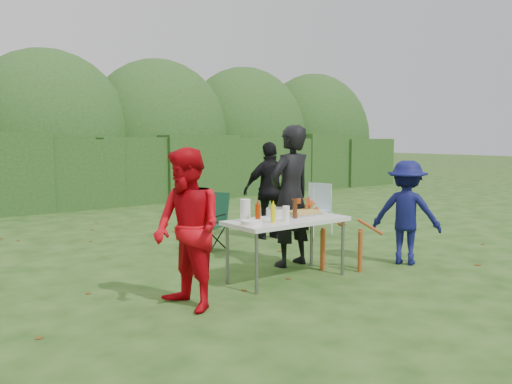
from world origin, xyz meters
TOP-DOWN VIEW (x-y plane):
  - ground at (0.00, 0.00)m, footprint 80.00×80.00m
  - hedge_row at (0.00, 8.00)m, footprint 22.00×1.40m
  - shrub_backdrop at (0.00, 9.60)m, footprint 20.00×2.60m
  - folding_table at (-0.17, -0.12)m, footprint 1.50×0.70m
  - person_cook at (0.32, 0.38)m, footprint 0.72×0.50m
  - person_red_jacket at (-1.71, -0.38)m, footprint 0.67×0.83m
  - person_black_puffy at (1.33, 2.03)m, footprint 1.03×0.66m
  - child at (1.63, -0.50)m, footprint 0.90×1.05m
  - dog at (0.69, -0.20)m, footprint 0.92×0.97m
  - camping_chair at (-0.02, 1.88)m, footprint 0.73×0.73m
  - lawn_chair at (2.18, 1.88)m, footprint 0.64×0.64m
  - food_tray at (0.18, -0.01)m, footprint 0.45×0.30m
  - focaccia_bread at (0.18, -0.01)m, footprint 0.40×0.26m
  - mustard_bottle at (-0.48, -0.23)m, footprint 0.06×0.06m
  - ketchup_bottle at (-0.66, -0.17)m, footprint 0.06×0.06m
  - beer_bottle at (-0.07, -0.15)m, footprint 0.06×0.06m
  - paper_towel_roll at (-0.69, 0.03)m, footprint 0.12×0.12m
  - cup_stack at (-0.31, -0.25)m, footprint 0.08×0.08m
  - pasta_bowl at (-0.13, 0.13)m, footprint 0.26×0.26m
  - plate_stack at (-0.78, -0.21)m, footprint 0.24×0.24m

SIDE VIEW (x-z plane):
  - ground at x=0.00m, z-range 0.00..0.00m
  - camping_chair at x=-0.02m, z-range 0.00..0.87m
  - lawn_chair at x=2.18m, z-range 0.00..0.90m
  - dog at x=0.69m, z-range 0.00..0.91m
  - folding_table at x=-0.17m, z-range 0.32..1.06m
  - child at x=1.63m, z-range 0.00..1.40m
  - food_tray at x=0.18m, z-range 0.74..0.76m
  - plate_stack at x=-0.78m, z-range 0.74..0.79m
  - focaccia_bread at x=0.18m, z-range 0.76..0.80m
  - pasta_bowl at x=-0.13m, z-range 0.74..0.84m
  - person_red_jacket at x=-1.71m, z-range 0.00..1.62m
  - person_black_puffy at x=1.33m, z-range 0.00..1.63m
  - cup_stack at x=-0.31m, z-range 0.74..0.92m
  - mustard_bottle at x=-0.48m, z-range 0.74..0.94m
  - hedge_row at x=0.00m, z-range 0.00..1.70m
  - ketchup_bottle at x=-0.66m, z-range 0.74..0.96m
  - beer_bottle at x=-0.07m, z-range 0.74..0.98m
  - paper_towel_roll at x=-0.69m, z-range 0.74..1.00m
  - person_cook at x=0.32m, z-range 0.00..1.87m
  - shrub_backdrop at x=0.00m, z-range 0.00..3.20m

